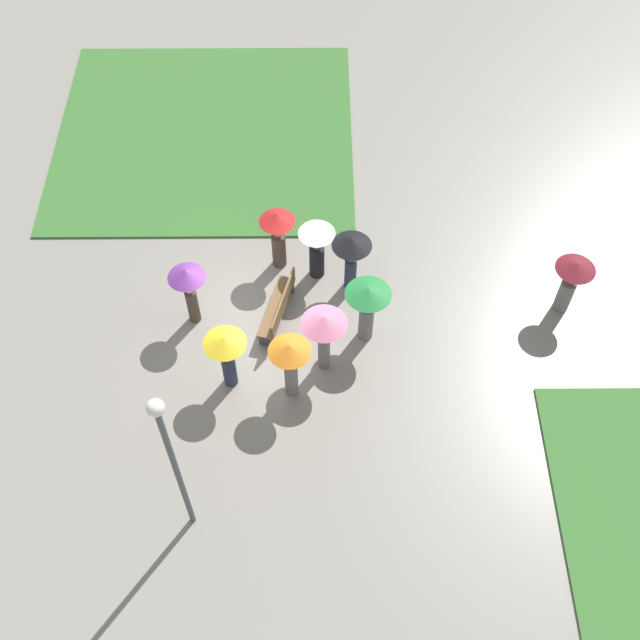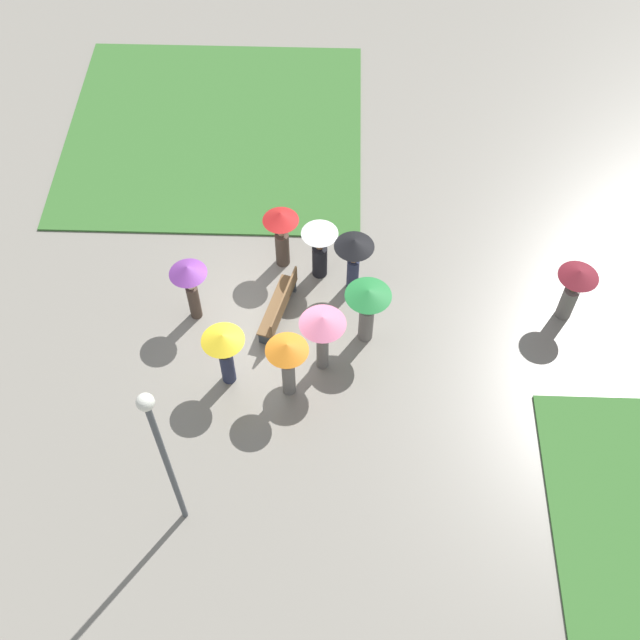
% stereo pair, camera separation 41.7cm
% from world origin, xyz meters
% --- Properties ---
extents(ground_plane, '(90.00, 90.00, 0.00)m').
position_xyz_m(ground_plane, '(0.00, 0.00, 0.00)').
color(ground_plane, gray).
extents(lawn_patch_near, '(8.20, 8.74, 0.06)m').
position_xyz_m(lawn_patch_near, '(-6.79, -1.87, 0.03)').
color(lawn_patch_near, '#386B2D').
rests_on(lawn_patch_near, ground_plane).
extents(park_bench, '(1.96, 0.91, 0.90)m').
position_xyz_m(park_bench, '(-0.03, 0.52, 0.47)').
color(park_bench, brown).
rests_on(park_bench, ground_plane).
extents(lamp_post, '(0.32, 0.32, 4.97)m').
position_xyz_m(lamp_post, '(5.22, -1.20, 3.14)').
color(lamp_post, '#474C51').
rests_on(lamp_post, ground_plane).
extents(crowd_person_black, '(0.99, 0.99, 1.78)m').
position_xyz_m(crowd_person_black, '(-1.06, 2.29, 1.32)').
color(crowd_person_black, '#282D47').
rests_on(crowd_person_black, ground_plane).
extents(crowd_person_purple, '(0.90, 0.90, 1.90)m').
position_xyz_m(crowd_person_purple, '(-0.02, -1.59, 1.38)').
color(crowd_person_purple, '#47382D').
rests_on(crowd_person_purple, ground_plane).
extents(crowd_person_yellow, '(0.98, 0.98, 1.82)m').
position_xyz_m(crowd_person_yellow, '(1.82, -0.59, 1.28)').
color(crowd_person_yellow, '#282D47').
rests_on(crowd_person_yellow, ground_plane).
extents(crowd_person_orange, '(0.97, 0.97, 1.92)m').
position_xyz_m(crowd_person_orange, '(2.09, 0.85, 1.39)').
color(crowd_person_orange, slate).
rests_on(crowd_person_orange, ground_plane).
extents(crowd_person_green, '(1.09, 1.09, 1.84)m').
position_xyz_m(crowd_person_green, '(0.50, 2.62, 1.28)').
color(crowd_person_green, slate).
rests_on(crowd_person_green, ground_plane).
extents(crowd_person_white, '(0.92, 0.92, 1.76)m').
position_xyz_m(crowd_person_white, '(-1.46, 1.45, 1.14)').
color(crowd_person_white, black).
rests_on(crowd_person_white, ground_plane).
extents(crowd_person_pink, '(1.07, 1.07, 1.94)m').
position_xyz_m(crowd_person_pink, '(1.36, 1.60, 1.51)').
color(crowd_person_pink, slate).
rests_on(crowd_person_pink, ground_plane).
extents(crowd_person_red, '(0.91, 0.91, 1.88)m').
position_xyz_m(crowd_person_red, '(-1.80, 0.47, 1.28)').
color(crowd_person_red, '#47382D').
rests_on(crowd_person_red, ground_plane).
extents(lone_walker_far_path, '(0.97, 0.97, 1.72)m').
position_xyz_m(lone_walker_far_path, '(-0.32, 7.58, 1.13)').
color(lone_walker_far_path, slate).
rests_on(lone_walker_far_path, ground_plane).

